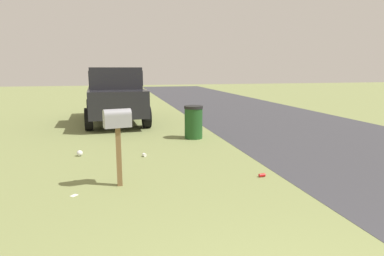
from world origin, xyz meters
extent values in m
cube|color=#38383D|center=(6.00, -5.03, 0.00)|extent=(60.00, 6.37, 0.01)
cube|color=brown|center=(4.51, 1.20, 0.53)|extent=(0.09, 0.09, 1.06)
cube|color=gray|center=(4.51, 1.20, 1.17)|extent=(0.29, 0.49, 0.22)
cylinder|color=gray|center=(4.51, 1.20, 1.28)|extent=(0.29, 0.49, 0.20)
cube|color=red|center=(4.62, 1.20, 1.23)|extent=(0.02, 0.04, 0.18)
cube|color=black|center=(11.84, 1.21, 0.88)|extent=(5.09, 2.18, 0.90)
cube|color=black|center=(11.24, 1.18, 1.71)|extent=(1.79, 1.86, 0.76)
cube|color=black|center=(11.24, 1.18, 1.71)|extent=(1.74, 1.90, 0.53)
cube|color=black|center=(12.98, 0.37, 1.39)|extent=(2.60, 0.21, 0.12)
cube|color=black|center=(12.89, 2.15, 1.39)|extent=(2.60, 0.21, 0.12)
cylinder|color=black|center=(10.24, 0.16, 0.38)|extent=(0.77, 0.30, 0.76)
cylinder|color=black|center=(10.14, 2.09, 0.38)|extent=(0.77, 0.30, 0.76)
cylinder|color=black|center=(13.54, 0.32, 0.38)|extent=(0.77, 0.30, 0.76)
cylinder|color=black|center=(13.44, 2.25, 0.38)|extent=(0.77, 0.30, 0.76)
cylinder|color=#1E4C1E|center=(8.13, -1.03, 0.45)|extent=(0.53, 0.53, 0.89)
cylinder|color=black|center=(8.13, -1.03, 0.93)|extent=(0.56, 0.56, 0.08)
cube|color=silver|center=(4.19, 1.94, 0.00)|extent=(0.15, 0.14, 0.01)
sphere|color=silver|center=(6.77, 2.09, 0.07)|extent=(0.14, 0.14, 0.14)
cylinder|color=white|center=(6.37, 0.59, 0.04)|extent=(0.12, 0.11, 0.08)
cylinder|color=red|center=(4.36, -1.48, 0.03)|extent=(0.08, 0.13, 0.07)
camera|label=1|loc=(-1.26, 1.24, 2.07)|focal=30.87mm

